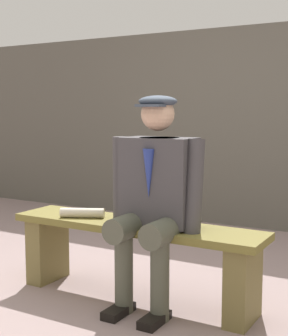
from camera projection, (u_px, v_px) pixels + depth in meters
The scene contains 5 objects.
ground_plane at pixel (134, 298), 3.19m from camera, with size 30.00×30.00×0.00m, color gray.
bench at pixel (134, 248), 3.15m from camera, with size 1.69×0.37×0.50m.
seated_man at pixel (155, 192), 2.98m from camera, with size 0.61×0.52×1.29m.
rolled_magazine at pixel (82, 213), 3.27m from camera, with size 0.06×0.06×0.29m, color beige.
stadium_wall at pixel (254, 128), 5.13m from camera, with size 12.00×0.24×2.05m, color #59554B.
Camera 1 is at (-1.60, 2.63, 1.20)m, focal length 53.09 mm.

